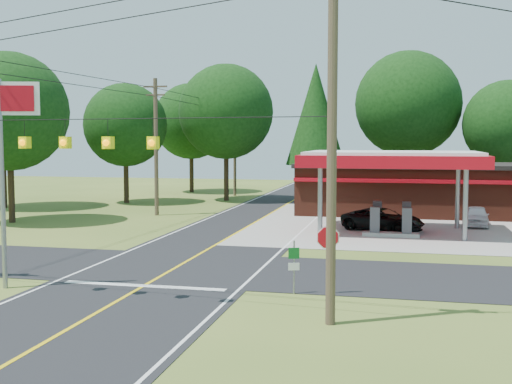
% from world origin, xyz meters
% --- Properties ---
extents(ground, '(120.00, 120.00, 0.00)m').
position_xyz_m(ground, '(0.00, 0.00, 0.00)').
color(ground, '#455E21').
rests_on(ground, ground).
extents(main_highway, '(8.00, 120.00, 0.02)m').
position_xyz_m(main_highway, '(0.00, 0.00, 0.01)').
color(main_highway, black).
rests_on(main_highway, ground).
extents(cross_road, '(70.00, 7.00, 0.02)m').
position_xyz_m(cross_road, '(0.00, 0.00, 0.01)').
color(cross_road, black).
rests_on(cross_road, ground).
extents(lane_center_yellow, '(0.15, 110.00, 0.00)m').
position_xyz_m(lane_center_yellow, '(0.00, 0.00, 0.03)').
color(lane_center_yellow, yellow).
rests_on(lane_center_yellow, main_highway).
extents(gas_canopy, '(10.60, 7.40, 4.88)m').
position_xyz_m(gas_canopy, '(9.00, 13.00, 4.27)').
color(gas_canopy, gray).
rests_on(gas_canopy, ground).
extents(convenience_store, '(16.40, 7.55, 3.80)m').
position_xyz_m(convenience_store, '(10.00, 22.98, 1.92)').
color(convenience_store, '#592619').
rests_on(convenience_store, ground).
extents(utility_pole_near_right, '(1.80, 0.30, 11.50)m').
position_xyz_m(utility_pole_near_right, '(7.50, -7.00, 5.96)').
color(utility_pole_near_right, '#473828').
rests_on(utility_pole_near_right, ground).
extents(utility_pole_far_left, '(1.80, 0.30, 10.00)m').
position_xyz_m(utility_pole_far_left, '(-8.00, 18.00, 5.20)').
color(utility_pole_far_left, '#473828').
rests_on(utility_pole_far_left, ground).
extents(utility_pole_north, '(0.30, 0.30, 9.50)m').
position_xyz_m(utility_pole_north, '(-6.50, 35.00, 4.75)').
color(utility_pole_north, '#473828').
rests_on(utility_pole_north, ground).
extents(overhead_beacons, '(17.04, 2.04, 1.03)m').
position_xyz_m(overhead_beacons, '(-1.00, -6.00, 6.21)').
color(overhead_beacons, black).
rests_on(overhead_beacons, ground).
extents(treeline_backdrop, '(70.27, 51.59, 13.30)m').
position_xyz_m(treeline_backdrop, '(0.82, 24.01, 7.49)').
color(treeline_backdrop, '#332316').
rests_on(treeline_backdrop, ground).
extents(suv_car, '(6.52, 6.52, 1.38)m').
position_xyz_m(suv_car, '(8.50, 13.37, 0.69)').
color(suv_car, black).
rests_on(suv_car, ground).
extents(sedan_car, '(4.07, 4.07, 1.27)m').
position_xyz_m(sedan_car, '(14.32, 17.00, 0.64)').
color(sedan_car, white).
rests_on(sedan_car, ground).
extents(big_stop_sign, '(2.80, 0.94, 7.83)m').
position_xyz_m(big_stop_sign, '(-5.00, -5.01, 5.93)').
color(big_stop_sign, gray).
rests_on(big_stop_sign, ground).
extents(octagonal_stop_sign, '(0.84, 0.29, 2.52)m').
position_xyz_m(octagonal_stop_sign, '(7.00, -3.28, 1.88)').
color(octagonal_stop_sign, gray).
rests_on(octagonal_stop_sign, ground).
extents(route_sign_post, '(0.39, 0.16, 1.96)m').
position_xyz_m(route_sign_post, '(5.80, -3.52, 1.16)').
color(route_sign_post, gray).
rests_on(route_sign_post, ground).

